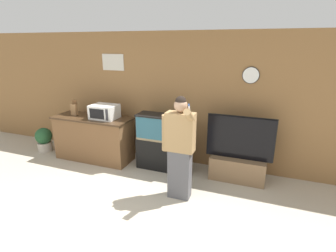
% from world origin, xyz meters
% --- Properties ---
extents(ground_plane, '(18.00, 18.00, 0.00)m').
position_xyz_m(ground_plane, '(0.00, 0.00, 0.00)').
color(ground_plane, '#B2A893').
extents(wall_back_paneled, '(10.00, 0.08, 2.60)m').
position_xyz_m(wall_back_paneled, '(0.00, 2.85, 1.30)').
color(wall_back_paneled, olive).
rests_on(wall_back_paneled, ground_plane).
extents(counter_island, '(1.65, 0.62, 0.92)m').
position_xyz_m(counter_island, '(-1.41, 2.27, 0.46)').
color(counter_island, brown).
rests_on(counter_island, ground_plane).
extents(microwave, '(0.52, 0.41, 0.28)m').
position_xyz_m(microwave, '(-1.12, 2.30, 1.06)').
color(microwave, white).
rests_on(microwave, counter_island).
extents(knife_block, '(0.12, 0.09, 0.34)m').
position_xyz_m(knife_block, '(-1.85, 2.29, 1.05)').
color(knife_block, olive).
rests_on(knife_block, counter_island).
extents(aquarium_on_stand, '(1.03, 0.38, 1.09)m').
position_xyz_m(aquarium_on_stand, '(0.13, 2.38, 0.55)').
color(aquarium_on_stand, black).
rests_on(aquarium_on_stand, ground_plane).
extents(tv_on_stand, '(1.17, 0.40, 1.19)m').
position_xyz_m(tv_on_stand, '(1.54, 2.43, 0.35)').
color(tv_on_stand, brown).
rests_on(tv_on_stand, ground_plane).
extents(person_standing, '(0.52, 0.39, 1.65)m').
position_xyz_m(person_standing, '(0.73, 1.52, 0.86)').
color(person_standing, '#515156').
rests_on(person_standing, ground_plane).
extents(potted_plant, '(0.37, 0.37, 0.55)m').
position_xyz_m(potted_plant, '(-2.74, 2.21, 0.29)').
color(potted_plant, '#B2A899').
rests_on(potted_plant, ground_plane).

